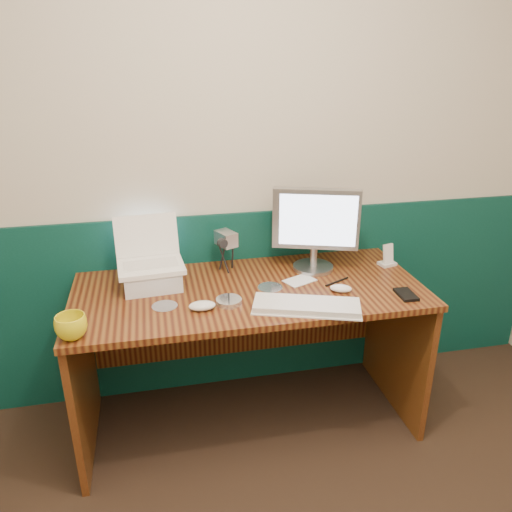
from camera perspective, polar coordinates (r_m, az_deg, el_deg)
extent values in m
cube|color=beige|center=(2.49, -1.59, 10.55)|extent=(3.50, 0.04, 2.50)
cube|color=#07332C|center=(2.73, -1.37, -5.12)|extent=(3.48, 0.02, 1.00)
cube|color=#3A140A|center=(2.48, -0.74, -11.50)|extent=(1.60, 0.70, 0.75)
cube|color=silver|center=(2.34, -11.81, -2.44)|extent=(0.27, 0.23, 0.09)
cube|color=white|center=(2.12, 5.79, -5.77)|extent=(0.47, 0.28, 0.03)
ellipsoid|color=white|center=(2.29, 9.67, -3.66)|extent=(0.11, 0.09, 0.03)
ellipsoid|color=white|center=(2.11, -6.17, -5.67)|extent=(0.12, 0.07, 0.04)
imported|color=yellow|center=(2.02, -20.37, -7.59)|extent=(0.16, 0.16, 0.09)
cylinder|color=silver|center=(2.16, -3.12, -5.19)|extent=(0.11, 0.11, 0.02)
cylinder|color=#ADB2BD|center=(2.17, -10.40, -5.63)|extent=(0.11, 0.11, 0.00)
cylinder|color=silver|center=(2.30, 1.62, -3.58)|extent=(0.12, 0.12, 0.00)
cylinder|color=black|center=(2.38, 9.24, -2.90)|extent=(0.14, 0.07, 0.01)
cube|color=silver|center=(2.37, 5.01, -2.82)|extent=(0.17, 0.15, 0.00)
cube|color=silver|center=(2.62, 14.75, -0.85)|extent=(0.09, 0.08, 0.02)
cube|color=silver|center=(2.60, 14.87, 0.29)|extent=(0.06, 0.04, 0.10)
cube|color=black|center=(2.32, 16.77, -4.23)|extent=(0.08, 0.12, 0.01)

